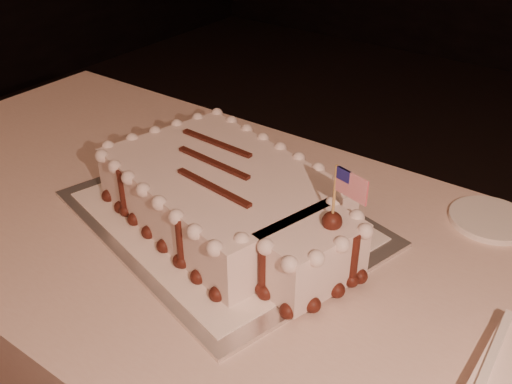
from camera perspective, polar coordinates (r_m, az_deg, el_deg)
The scene contains 4 objects.
cake_board at distance 1.08m, azimuth -3.45°, elevation -2.56°, with size 0.56×0.42×0.01m, color silver.
doily at distance 1.07m, azimuth -3.46°, elevation -2.34°, with size 0.50×0.38×0.00m, color white.
sheet_cake at distance 1.02m, azimuth -2.57°, elevation -0.70°, with size 0.55×0.39×0.21m.
side_plate at distance 1.15m, azimuth 22.37°, elevation -2.55°, with size 0.15×0.15×0.01m, color white.
Camera 1 is at (0.22, -0.06, 1.36)m, focal length 40.00 mm.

